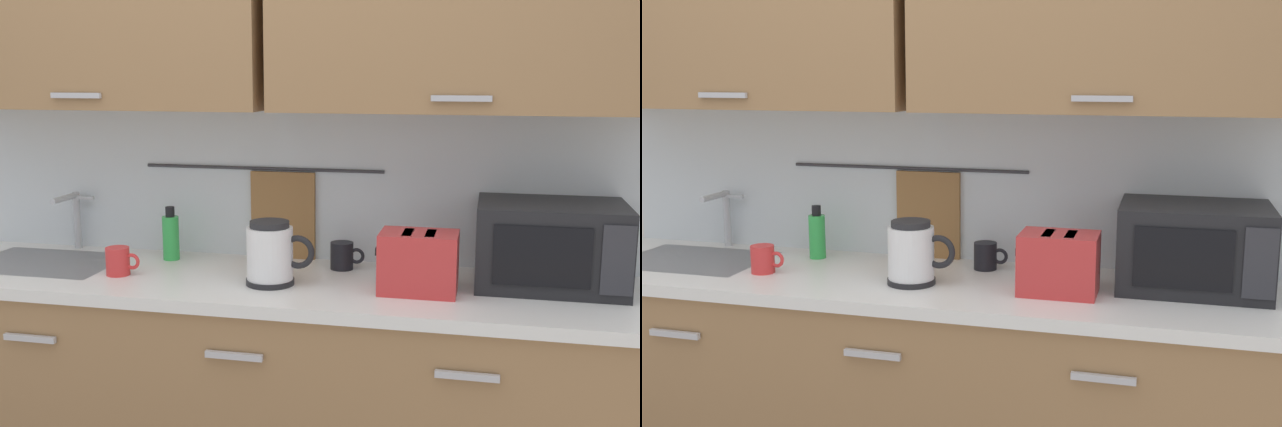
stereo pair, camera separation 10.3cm
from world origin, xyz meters
TOP-DOWN VIEW (x-y plane):
  - counter_unit at (-0.01, 0.30)m, footprint 2.53×0.64m
  - back_wall_assembly at (-0.00, 0.53)m, footprint 3.70×0.41m
  - sink_faucet at (-0.83, 0.53)m, footprint 0.09×0.17m
  - microwave at (0.92, 0.41)m, footprint 0.46×0.35m
  - electric_kettle at (0.05, 0.23)m, footprint 0.23×0.16m
  - dish_soap_bottle at (-0.40, 0.46)m, footprint 0.06×0.06m
  - mug_near_sink at (-0.49, 0.22)m, footprint 0.12×0.08m
  - toaster at (0.52, 0.24)m, footprint 0.26×0.17m
  - mug_by_kettle at (0.24, 0.47)m, footprint 0.12×0.08m

SIDE VIEW (x-z plane):
  - counter_unit at x=-0.01m, z-range 0.01..0.91m
  - mug_near_sink at x=-0.49m, z-range 0.90..1.00m
  - mug_by_kettle at x=0.24m, z-range 0.90..1.00m
  - dish_soap_bottle at x=-0.40m, z-range 0.89..1.08m
  - toaster at x=0.52m, z-range 0.90..1.09m
  - electric_kettle at x=0.05m, z-range 0.90..1.11m
  - microwave at x=0.92m, z-range 0.90..1.17m
  - sink_faucet at x=-0.83m, z-range 0.93..1.15m
  - back_wall_assembly at x=0.00m, z-range 0.27..2.77m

